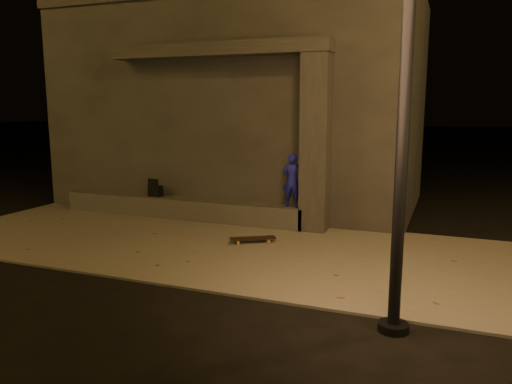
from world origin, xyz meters
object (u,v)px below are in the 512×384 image
at_px(column, 316,144).
at_px(skateboard, 253,239).
at_px(backpack, 155,190).
at_px(skateboarder, 292,180).

height_order(column, skateboard, column).
relative_size(column, skateboard, 4.20).
relative_size(column, backpack, 8.36).
bearing_deg(skateboarder, backpack, -5.69).
bearing_deg(backpack, skateboarder, 4.00).
relative_size(skateboarder, skateboard, 1.32).
bearing_deg(skateboard, skateboarder, 45.54).
xyz_separation_m(column, backpack, (-3.86, 0.00, -1.20)).
bearing_deg(skateboarder, skateboard, 71.38).
bearing_deg(backpack, column, 4.00).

